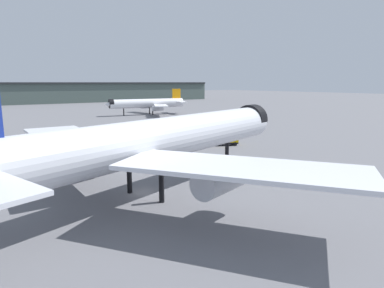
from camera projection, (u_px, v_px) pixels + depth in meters
ground at (141, 193)px, 46.07m from camera, size 900.00×900.00×0.00m
airliner_near_gate at (156, 141)px, 44.71m from camera, size 60.53×54.25×16.45m
airliner_far_taxiway at (148, 103)px, 156.22m from camera, size 40.25×36.20×11.81m
terminal_building at (57, 92)px, 244.79m from camera, size 245.35×44.14×22.28m
service_truck_front at (226, 139)px, 80.67m from camera, size 5.86×4.95×3.00m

